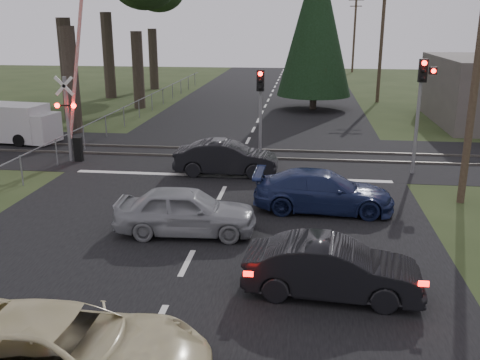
% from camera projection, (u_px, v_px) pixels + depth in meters
% --- Properties ---
extents(ground, '(120.00, 120.00, 0.00)m').
position_uv_depth(ground, '(187.00, 263.00, 14.10)').
color(ground, '#283518').
rests_on(ground, ground).
extents(road, '(14.00, 100.00, 0.01)m').
position_uv_depth(road, '(236.00, 165.00, 23.61)').
color(road, black).
rests_on(road, ground).
extents(rail_corridor, '(120.00, 8.00, 0.01)m').
position_uv_depth(rail_corridor, '(241.00, 154.00, 25.51)').
color(rail_corridor, black).
rests_on(rail_corridor, ground).
extents(stop_line, '(13.00, 0.35, 0.00)m').
position_uv_depth(stop_line, '(230.00, 176.00, 21.89)').
color(stop_line, silver).
rests_on(stop_line, ground).
extents(rail_near, '(120.00, 0.12, 0.10)m').
position_uv_depth(rail_near, '(239.00, 157.00, 24.73)').
color(rail_near, '#59544C').
rests_on(rail_near, ground).
extents(rail_far, '(120.00, 0.12, 0.10)m').
position_uv_depth(rail_far, '(243.00, 149.00, 26.25)').
color(rail_far, '#59544C').
rests_on(rail_far, ground).
extents(crossing_signal, '(1.62, 0.38, 6.96)m').
position_uv_depth(crossing_signal, '(73.00, 116.00, 23.66)').
color(crossing_signal, slate).
rests_on(crossing_signal, ground).
extents(traffic_signal_right, '(0.68, 0.48, 4.70)m').
position_uv_depth(traffic_signal_right, '(422.00, 94.00, 21.27)').
color(traffic_signal_right, slate).
rests_on(traffic_signal_right, ground).
extents(traffic_signal_center, '(0.32, 0.48, 4.10)m').
position_uv_depth(traffic_signal_center, '(260.00, 100.00, 23.33)').
color(traffic_signal_center, slate).
rests_on(traffic_signal_center, ground).
extents(utility_pole_near, '(1.80, 0.26, 9.00)m').
position_uv_depth(utility_pole_near, '(477.00, 66.00, 17.45)').
color(utility_pole_near, '#4C3D2D').
rests_on(utility_pole_near, ground).
extents(utility_pole_mid, '(1.80, 0.26, 9.00)m').
position_uv_depth(utility_pole_mid, '(382.00, 40.00, 40.27)').
color(utility_pole_mid, '#4C3D2D').
rests_on(utility_pole_mid, ground).
extents(utility_pole_far, '(1.80, 0.26, 9.00)m').
position_uv_depth(utility_pole_far, '(354.00, 32.00, 64.03)').
color(utility_pole_far, '#4C3D2D').
rests_on(utility_pole_far, ground).
extents(conifer_tree, '(5.20, 5.20, 11.00)m').
position_uv_depth(conifer_tree, '(316.00, 22.00, 36.68)').
color(conifer_tree, '#473D33').
rests_on(conifer_tree, ground).
extents(fence_left, '(0.10, 36.00, 1.20)m').
position_uv_depth(fence_left, '(146.00, 114.00, 36.40)').
color(fence_left, slate).
rests_on(fence_left, ground).
extents(cream_coupe, '(5.10, 2.37, 1.41)m').
position_uv_depth(cream_coupe, '(64.00, 353.00, 9.12)').
color(cream_coupe, beige).
rests_on(cream_coupe, ground).
extents(dark_hatchback, '(4.16, 1.72, 1.34)m').
position_uv_depth(dark_hatchback, '(332.00, 269.00, 12.29)').
color(dark_hatchback, black).
rests_on(dark_hatchback, ground).
extents(silver_car, '(4.27, 1.91, 1.43)m').
position_uv_depth(silver_car, '(186.00, 211.00, 15.88)').
color(silver_car, gray).
rests_on(silver_car, ground).
extents(blue_sedan, '(4.68, 1.98, 1.35)m').
position_uv_depth(blue_sedan, '(323.00, 191.00, 17.83)').
color(blue_sedan, '#19234C').
rests_on(blue_sedan, ground).
extents(dark_car_far, '(4.24, 1.52, 1.39)m').
position_uv_depth(dark_car_far, '(226.00, 158.00, 22.00)').
color(dark_car_far, black).
rests_on(dark_car_far, ground).
extents(white_van, '(5.29, 2.48, 1.99)m').
position_uv_depth(white_van, '(11.00, 123.00, 27.81)').
color(white_van, silver).
rests_on(white_van, ground).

